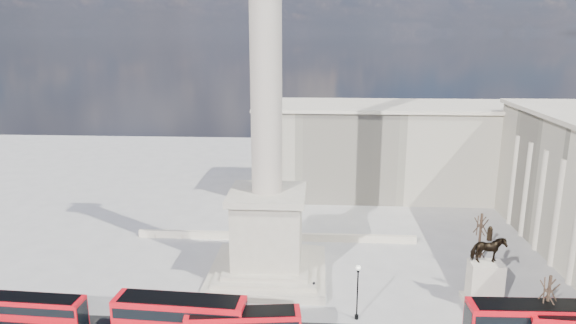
# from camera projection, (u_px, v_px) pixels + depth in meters

# --- Properties ---
(ground) EXTENTS (180.00, 180.00, 0.00)m
(ground) POSITION_uv_depth(u_px,v_px,m) (264.00, 295.00, 58.38)
(ground) COLOR #A4A09B
(ground) RESTS_ON ground
(nelsons_column) EXTENTS (14.00, 14.00, 49.85)m
(nelsons_column) POSITION_uv_depth(u_px,v_px,m) (267.00, 174.00, 60.08)
(nelsons_column) COLOR #B3A995
(nelsons_column) RESTS_ON ground
(balustrade_wall) EXTENTS (40.00, 0.60, 1.10)m
(balustrade_wall) POSITION_uv_depth(u_px,v_px,m) (276.00, 236.00, 73.74)
(balustrade_wall) COLOR beige
(balustrade_wall) RESTS_ON ground
(building_northeast) EXTENTS (51.00, 17.00, 16.60)m
(building_northeast) POSITION_uv_depth(u_px,v_px,m) (395.00, 149.00, 93.89)
(building_northeast) COLOR beige
(building_northeast) RESTS_ON ground
(red_bus_a) EXTENTS (12.51, 3.55, 5.02)m
(red_bus_a) POSITION_uv_depth(u_px,v_px,m) (181.00, 321.00, 48.19)
(red_bus_a) COLOR red
(red_bus_a) RESTS_ON ground
(red_bus_e) EXTENTS (10.11, 2.81, 4.06)m
(red_bus_e) POSITION_uv_depth(u_px,v_px,m) (35.00, 315.00, 50.21)
(red_bus_e) COLOR red
(red_bus_e) RESTS_ON ground
(victorian_lamp) EXTENTS (0.52, 0.52, 6.05)m
(victorian_lamp) POSITION_uv_depth(u_px,v_px,m) (358.00, 288.00, 52.58)
(victorian_lamp) COLOR black
(victorian_lamp) RESTS_ON ground
(equestrian_statue) EXTENTS (4.39, 3.29, 9.04)m
(equestrian_statue) POSITION_uv_depth(u_px,v_px,m) (485.00, 277.00, 55.83)
(equestrian_statue) COLOR beige
(equestrian_statue) RESTS_ON ground
(bare_tree_near) EXTENTS (1.76, 1.76, 7.69)m
(bare_tree_near) POSITION_uv_depth(u_px,v_px,m) (549.00, 288.00, 47.33)
(bare_tree_near) COLOR #332319
(bare_tree_near) RESTS_ON ground
(bare_tree_mid) EXTENTS (1.63, 1.63, 6.16)m
(bare_tree_mid) POSITION_uv_depth(u_px,v_px,m) (480.00, 251.00, 58.21)
(bare_tree_mid) COLOR #332319
(bare_tree_mid) RESTS_ON ground
(bare_tree_far) EXTENTS (1.87, 1.87, 7.64)m
(bare_tree_far) POSITION_uv_depth(u_px,v_px,m) (481.00, 223.00, 63.61)
(bare_tree_far) COLOR #332319
(bare_tree_far) RESTS_ON ground
(pedestrian_walking) EXTENTS (0.79, 0.73, 1.81)m
(pedestrian_walking) POSITION_uv_depth(u_px,v_px,m) (539.00, 324.00, 50.90)
(pedestrian_walking) COLOR #242127
(pedestrian_walking) RESTS_ON ground
(pedestrian_crossing) EXTENTS (0.89, 1.14, 1.81)m
(pedestrian_crossing) POSITION_uv_depth(u_px,v_px,m) (314.00, 289.00, 57.80)
(pedestrian_crossing) COLOR #242127
(pedestrian_crossing) RESTS_ON ground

